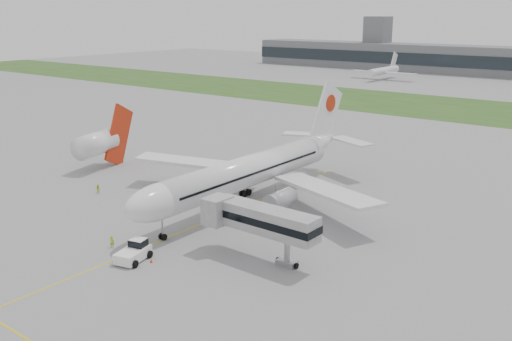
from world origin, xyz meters
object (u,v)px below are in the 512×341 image
Objects in this scene: ground_crew_near at (112,241)px; neighbor_aircraft at (99,143)px; airliner at (252,169)px; jet_bridge at (258,219)px; pushback_tug at (134,251)px.

ground_crew_near is 0.10× the size of neighbor_aircraft.
jet_bridge is at bearing -50.30° from airliner.
pushback_tug reaches higher than ground_crew_near.
pushback_tug is 3.11× the size of ground_crew_near.
jet_bridge is 0.96× the size of neighbor_aircraft.
ground_crew_near is at bearing -97.44° from airliner.
jet_bridge is at bearing 177.39° from ground_crew_near.
airliner is 3.32× the size of neighbor_aircraft.
airliner is 31.95× the size of ground_crew_near.
airliner is at bearing 130.40° from jet_bridge.
neighbor_aircraft reaches higher than ground_crew_near.
ground_crew_near is (-17.42, -8.87, -4.49)m from jet_bridge.
jet_bridge reaches higher than pushback_tug.
neighbor_aircraft reaches higher than jet_bridge.
airliner reaches higher than jet_bridge.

